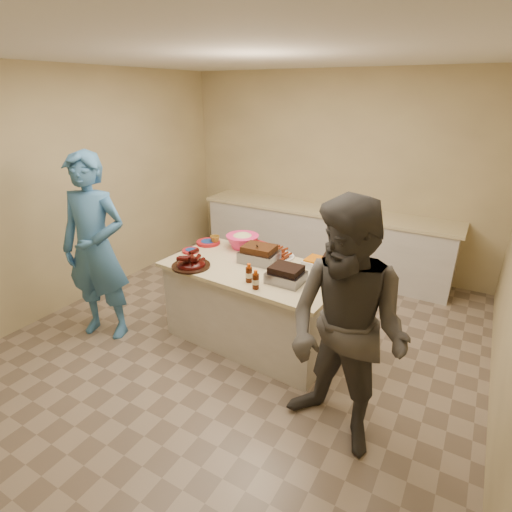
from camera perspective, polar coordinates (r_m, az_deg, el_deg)
The scene contains 20 objects.
room at distance 4.24m, azimuth -2.05°, elevation -12.30°, with size 4.50×5.00×2.70m, color tan, non-canonical shape.
back_counter at distance 5.81m, azimuth 9.45°, elevation 2.39°, with size 3.60×0.64×0.90m, color beige, non-canonical shape.
island at distance 4.29m, azimuth -0.34°, elevation -11.79°, with size 1.76×0.92×0.83m, color beige, non-canonical shape.
rib_platter at distance 3.95m, azimuth -9.25°, elevation -1.50°, with size 0.38×0.38×0.15m, color #3A0604, non-canonical shape.
pulled_pork_tray at distance 4.01m, azimuth 0.45°, elevation -0.81°, with size 0.37×0.28×0.11m, color #47230F.
brisket_tray at distance 3.60m, azimuth 4.28°, elevation -3.70°, with size 0.32×0.26×0.09m, color black.
roasting_pan at distance 3.77m, azimuth 11.48°, elevation -2.89°, with size 0.33×0.33×0.13m, color gray.
coleslaw_bowl at distance 4.37m, azimuth -1.93°, elevation 1.20°, with size 0.36×0.36×0.25m, color #F22A6C, non-canonical shape.
sausage_plate at distance 4.13m, azimuth 3.41°, elevation -0.14°, with size 0.30×0.30×0.05m, color silver.
mac_cheese_dish at distance 3.94m, azimuth 9.19°, elevation -1.58°, with size 0.32×0.23×0.08m, color orange.
bbq_bottle_a at distance 3.59m, azimuth -1.01°, elevation -3.71°, with size 0.06×0.06×0.18m, color #391304.
bbq_bottle_b at distance 3.48m, azimuth -0.05°, elevation -4.68°, with size 0.06×0.06×0.17m, color #391304.
mustard_bottle at distance 4.12m, azimuth -1.98°, elevation -0.16°, with size 0.04×0.04×0.11m, color gold.
sauce_bowl at distance 4.10m, azimuth 0.52°, elevation -0.28°, with size 0.15×0.05×0.15m, color silver.
plate_stack_large at distance 4.51m, azimuth -6.82°, elevation 1.74°, with size 0.26×0.26×0.03m, color maroon.
plate_stack_small at distance 4.31m, azimuth -9.30°, elevation 0.60°, with size 0.18×0.18×0.03m, color maroon.
plastic_cup at distance 4.49m, azimuth -5.86°, elevation 1.68°, with size 0.11×0.10×0.11m, color olive.
basket_stack at distance 4.25m, azimuth 0.46°, elevation 0.58°, with size 0.20×0.15×0.10m, color maroon.
guest_blue at distance 4.71m, azimuth -20.26°, elevation -9.98°, with size 0.70×1.92×0.46m, color teal.
guest_gray at distance 3.38m, azimuth 11.29°, elevation -23.83°, with size 0.90×1.85×0.70m, color #4C4944.
Camera 1 is at (1.87, -2.94, 2.42)m, focal length 28.00 mm.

